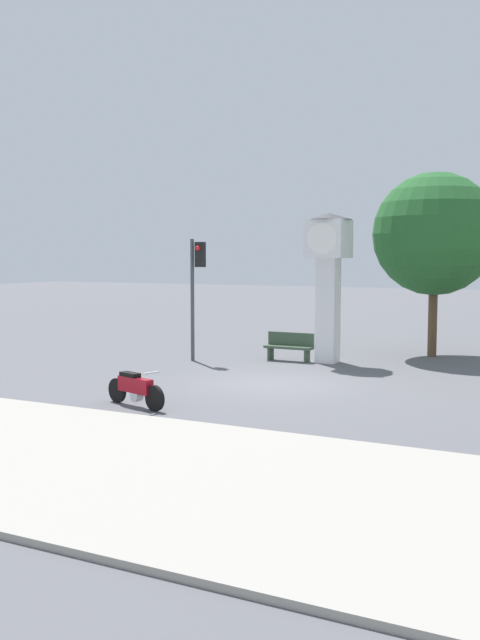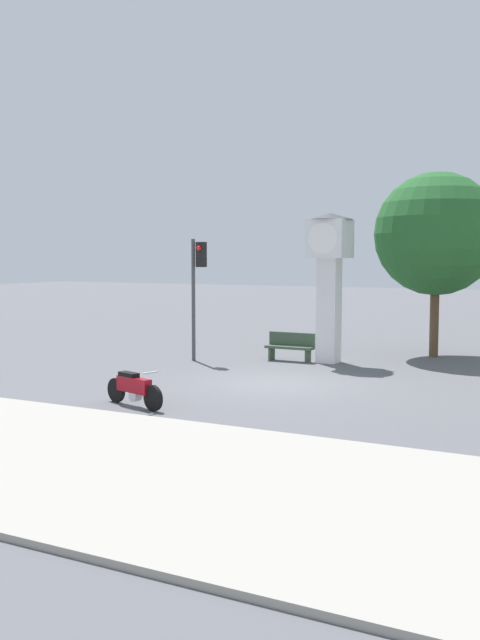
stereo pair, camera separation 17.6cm
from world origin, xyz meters
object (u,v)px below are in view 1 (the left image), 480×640
at_px(street_tree, 435,234).
at_px(bench, 289,346).
at_px(traffic_light, 196,277).
at_px(motorcycle, 135,389).
at_px(clock_tower, 328,264).

xyz_separation_m(street_tree, bench, (-3.92, -3.13, -3.64)).
xyz_separation_m(traffic_light, street_tree, (6.59, 4.51, 1.40)).
relative_size(motorcycle, bench, 1.17).
height_order(motorcycle, bench, bench).
xyz_separation_m(motorcycle, bench, (0.32, 8.14, 0.08)).
height_order(clock_tower, traffic_light, clock_tower).
bearing_deg(traffic_light, street_tree, 34.37).
height_order(clock_tower, bench, clock_tower).
relative_size(motorcycle, traffic_light, 0.47).
distance_m(clock_tower, bench, 2.95).
height_order(traffic_light, street_tree, street_tree).
distance_m(clock_tower, traffic_light, 4.24).
bearing_deg(traffic_light, bench, 27.25).
height_order(motorcycle, street_tree, street_tree).
xyz_separation_m(traffic_light, bench, (2.68, 1.38, -2.23)).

